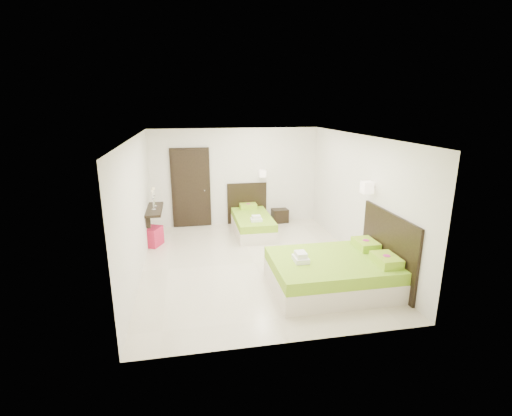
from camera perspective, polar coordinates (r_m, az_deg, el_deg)
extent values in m
plane|color=beige|center=(7.83, -0.31, -8.40)|extent=(5.50, 5.50, 0.00)
cube|color=beige|center=(9.52, -0.52, -3.02)|extent=(0.90, 1.81, 0.29)
cube|color=#70A71A|center=(9.45, -0.53, -1.67)|extent=(0.90, 1.79, 0.18)
cube|color=black|center=(10.22, -1.40, 0.76)|extent=(1.09, 0.05, 1.13)
cube|color=#96C423|center=(10.05, -1.21, 0.30)|extent=(0.45, 0.31, 0.13)
cylinder|color=#C32D7A|center=(10.03, -1.22, 0.66)|extent=(0.11, 0.11, 0.00)
cube|color=white|center=(8.94, 0.04, -1.82)|extent=(0.27, 0.20, 0.07)
cube|color=white|center=(8.92, 0.04, -1.38)|extent=(0.20, 0.15, 0.07)
cube|color=beige|center=(9.97, 1.00, 5.30)|extent=(0.16, 0.16, 0.18)
cylinder|color=#2D2116|center=(10.05, 0.91, 5.38)|extent=(0.03, 0.16, 0.03)
cube|color=beige|center=(6.90, 11.55, -10.62)|extent=(2.15, 1.62, 0.34)
cube|color=#70A71A|center=(6.78, 11.68, -8.50)|extent=(2.13, 1.60, 0.22)
cube|color=black|center=(7.15, 19.62, -5.92)|extent=(0.05, 1.83, 1.35)
cube|color=#96C423|center=(6.75, 19.41, -7.54)|extent=(0.37, 0.54, 0.15)
cylinder|color=#C32D7A|center=(6.72, 19.47, -6.93)|extent=(0.13, 0.13, 0.00)
cube|color=#96C423|center=(7.36, 16.52, -5.35)|extent=(0.37, 0.54, 0.15)
cylinder|color=#C32D7A|center=(7.33, 16.56, -4.78)|extent=(0.13, 0.13, 0.00)
cube|color=white|center=(6.53, 6.89, -7.80)|extent=(0.24, 0.32, 0.09)
cube|color=white|center=(6.50, 6.91, -7.11)|extent=(0.18, 0.24, 0.09)
cube|color=beige|center=(7.36, 16.71, 3.07)|extent=(0.19, 0.19, 0.22)
cylinder|color=#2D2116|center=(7.40, 17.26, 3.09)|extent=(0.16, 0.03, 0.03)
cube|color=black|center=(10.42, 3.64, -1.13)|extent=(0.46, 0.42, 0.38)
cube|color=#A91636|center=(9.02, -15.87, -4.20)|extent=(0.59, 0.59, 0.44)
cube|color=black|center=(9.98, -9.98, 3.01)|extent=(1.02, 0.06, 2.14)
cube|color=black|center=(9.94, -9.97, 2.97)|extent=(0.88, 0.04, 2.06)
cylinder|color=silver|center=(9.93, -7.93, 2.74)|extent=(0.03, 0.10, 0.03)
cube|color=black|center=(8.99, -15.35, -0.22)|extent=(0.35, 1.20, 0.06)
cube|color=black|center=(8.61, -16.25, -2.02)|extent=(0.10, 0.04, 0.30)
cube|color=black|center=(9.47, -15.78, -0.40)|extent=(0.10, 0.04, 0.30)
cylinder|color=silver|center=(8.83, -15.44, -0.23)|extent=(0.10, 0.10, 0.02)
cylinder|color=silver|center=(8.80, -15.49, 0.52)|extent=(0.02, 0.02, 0.22)
cone|color=silver|center=(8.77, -15.56, 1.34)|extent=(0.07, 0.07, 0.04)
cylinder|color=white|center=(8.75, -15.60, 1.94)|extent=(0.02, 0.02, 0.15)
sphere|color=#FFB23F|center=(8.73, -15.64, 2.50)|extent=(0.02, 0.02, 0.02)
cylinder|color=silver|center=(9.12, -15.30, 0.27)|extent=(0.10, 0.10, 0.02)
cylinder|color=silver|center=(9.09, -15.35, 1.00)|extent=(0.02, 0.02, 0.22)
cone|color=silver|center=(9.06, -15.41, 1.80)|extent=(0.07, 0.07, 0.04)
cylinder|color=white|center=(9.04, -15.46, 2.38)|extent=(0.02, 0.02, 0.15)
sphere|color=#FFB23F|center=(9.02, -15.50, 2.92)|extent=(0.02, 0.02, 0.02)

